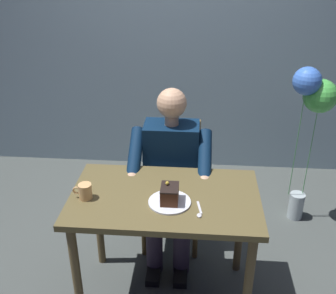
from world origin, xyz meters
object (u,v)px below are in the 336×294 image
seated_person (171,175)px  cake_slice (170,194)px  dining_table (165,210)px  coffee_cup (85,191)px  chair (172,178)px  dessert_spoon (199,212)px  balloon_display (313,107)px

seated_person → cake_slice: size_ratio=9.80×
dining_table → coffee_cup: coffee_cup is taller
chair → dessert_spoon: bearing=104.4°
seated_person → dessert_spoon: (-0.19, 0.57, 0.13)m
chair → dessert_spoon: 0.82m
seated_person → dessert_spoon: bearing=108.5°
seated_person → coffee_cup: size_ratio=11.11×
cake_slice → dessert_spoon: 0.18m
chair → coffee_cup: (0.43, 0.67, 0.30)m
dessert_spoon → balloon_display: size_ratio=0.11×
chair → coffee_cup: bearing=57.3°
chair → balloon_display: 1.12m
chair → seated_person: seated_person is taller
cake_slice → seated_person: bearing=-86.4°
dining_table → dessert_spoon: bearing=143.2°
chair → seated_person: 0.22m
coffee_cup → balloon_display: balloon_display is taller
dessert_spoon → seated_person: bearing=-71.5°
cake_slice → coffee_cup: size_ratio=1.13×
cake_slice → balloon_display: 1.36m
dining_table → cake_slice: size_ratio=8.63×
cake_slice → dessert_spoon: size_ratio=0.85×
dining_table → chair: bearing=-90.0°
seated_person → chair: bearing=-90.0°
cake_slice → balloon_display: balloon_display is taller
chair → cake_slice: (-0.03, 0.68, 0.31)m
seated_person → balloon_display: (-0.98, -0.46, 0.33)m
chair → dessert_spoon: chair is taller
dining_table → chair: chair is taller
cake_slice → chair: bearing=-87.3°
dining_table → seated_person: size_ratio=0.88×
coffee_cup → dessert_spoon: size_ratio=0.75×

